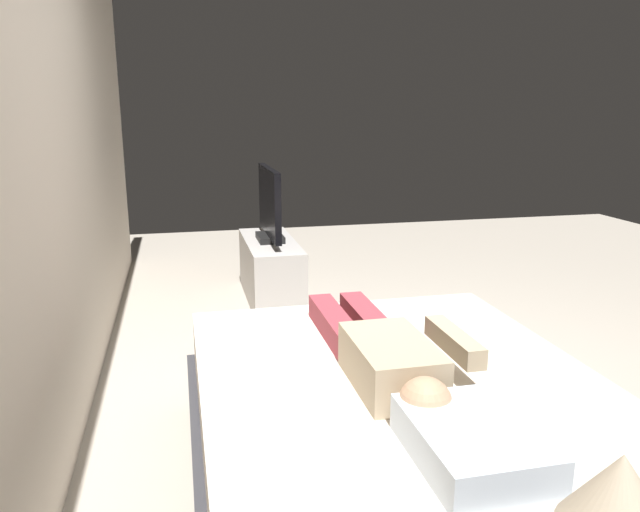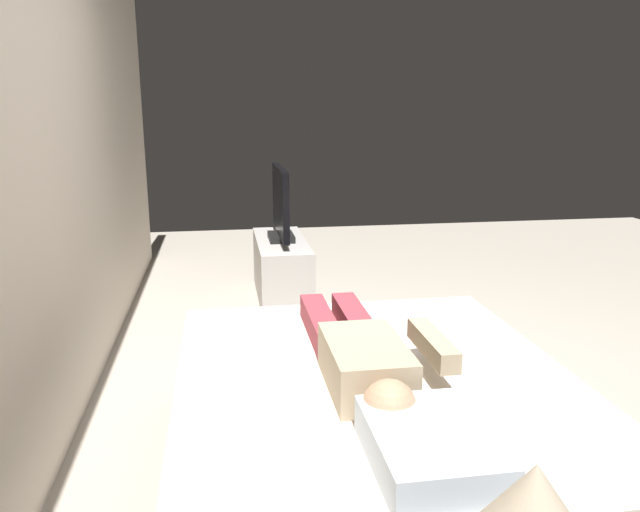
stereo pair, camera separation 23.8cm
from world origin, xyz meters
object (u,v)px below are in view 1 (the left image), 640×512
at_px(tv_stand, 271,270).
at_px(tv, 269,206).
at_px(pillow, 472,443).
at_px(remote, 460,346).
at_px(bed, 396,436).
at_px(person, 383,352).
at_px(lamp, 619,496).

xyz_separation_m(tv_stand, tv, (0.00, 0.00, 0.53)).
height_order(pillow, remote, pillow).
xyz_separation_m(bed, pillow, (-0.63, 0.00, 0.34)).
relative_size(person, remote, 8.40).
height_order(tv_stand, tv, tv).
xyz_separation_m(person, tv_stand, (2.69, 0.05, -0.37)).
bearing_deg(tv_stand, remote, -169.82).
bearing_deg(bed, tv, 2.15).
relative_size(bed, tv_stand, 1.73).
height_order(bed, person, person).
distance_m(person, tv_stand, 2.72).
height_order(bed, tv_stand, bed).
height_order(person, lamp, lamp).
bearing_deg(remote, lamp, 165.09).
relative_size(person, tv_stand, 1.15).
bearing_deg(lamp, person, 1.07).
bearing_deg(pillow, bed, -0.00).
bearing_deg(tv, bed, -177.85).
bearing_deg(pillow, person, 4.41).
relative_size(remote, tv, 0.17).
distance_m(bed, lamp, 1.38).
bearing_deg(remote, pillow, 156.42).
bearing_deg(tv, pillow, -178.25).
distance_m(bed, tv_stand, 2.72).
xyz_separation_m(person, tv, (2.69, 0.05, 0.16)).
relative_size(pillow, tv, 0.55).
bearing_deg(person, lamp, -178.93).
bearing_deg(person, remote, -69.53).
distance_m(person, lamp, 1.30).
distance_m(pillow, remote, 0.89).
height_order(person, tv, tv).
bearing_deg(lamp, remote, -14.91).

